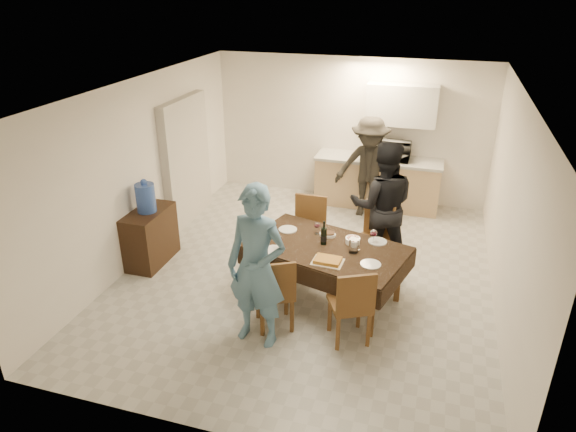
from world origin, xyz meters
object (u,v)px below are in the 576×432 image
wine_bottle (324,233)px  person_kitchen (369,167)px  dining_table (326,249)px  console (151,237)px  savoury_tart (328,260)px  person_near (257,267)px  water_jug (146,198)px  microwave (393,151)px  water_pitcher (354,245)px  person_far (382,206)px

wine_bottle → person_kitchen: person_kitchen is taller
wine_bottle → dining_table: bearing=-45.0°
console → person_kitchen: (2.77, 2.57, 0.47)m
savoury_tart → person_near: size_ratio=0.19×
water_jug → person_kitchen: person_kitchen is taller
microwave → water_pitcher: bearing=88.1°
person_far → person_near: bearing=52.6°
microwave → person_near: person_near is taller
console → wine_bottle: wine_bottle is taller
water_pitcher → microwave: (0.11, 3.26, 0.22)m
console → person_kitchen: bearing=42.8°
person_near → person_kitchen: person_near is taller
console → person_near: person_near is taller
dining_table → person_kitchen: (0.11, 2.76, 0.16)m
water_jug → water_pitcher: 3.02m
microwave → water_jug: bearing=44.1°
wine_bottle → water_pitcher: wine_bottle is taller
water_jug → water_pitcher: water_jug is taller
savoury_tart → person_near: person_near is taller
water_pitcher → wine_bottle: bearing=166.0°
person_far → person_kitchen: person_far is taller
savoury_tart → person_far: person_far is taller
savoury_tart → microwave: size_ratio=0.62×
wine_bottle → savoury_tart: size_ratio=0.87×
console → person_kitchen: 3.80m
microwave → person_kitchen: bearing=52.2°
person_near → person_far: size_ratio=1.02×
savoury_tart → person_kitchen: person_kitchen is taller
water_pitcher → microwave: 3.27m
savoury_tart → microwave: 3.62m
microwave → person_kitchen: (-0.35, -0.45, -0.19)m
console → water_jug: size_ratio=2.15×
dining_table → water_pitcher: water_pitcher is taller
dining_table → person_far: size_ratio=1.16×
savoury_tart → person_far: 1.51m
microwave → person_kitchen: person_kitchen is taller
dining_table → console: console is taller
person_near → person_kitchen: (0.66, 3.81, -0.08)m
dining_table → wine_bottle: size_ratio=6.88×
water_jug → savoury_tart: size_ratio=1.12×
console → savoury_tart: 2.84m
console → microwave: microwave is taller
person_far → dining_table: bearing=52.6°
wine_bottle → person_far: size_ratio=0.17×
water_pitcher → person_near: bearing=-132.0°
microwave → savoury_tart: bearing=84.3°
person_near → dining_table: bearing=69.2°
savoury_tart → person_near: bearing=-134.1°
water_jug → person_near: (2.11, -1.24, -0.06)m
dining_table → person_near: bearing=-102.4°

